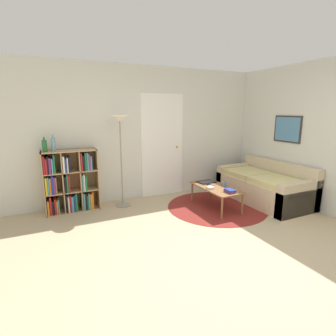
{
  "coord_description": "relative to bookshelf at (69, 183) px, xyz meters",
  "views": [
    {
      "loc": [
        -1.92,
        -2.23,
        1.75
      ],
      "look_at": [
        -0.18,
        1.48,
        0.85
      ],
      "focal_mm": 28.0,
      "sensor_mm": 36.0,
      "label": 1
    }
  ],
  "objects": [
    {
      "name": "ground_plane",
      "position": [
        1.6,
        -2.5,
        -0.52
      ],
      "size": [
        14.0,
        14.0,
        0.0
      ],
      "primitive_type": "plane",
      "color": "tan"
    },
    {
      "name": "cup",
      "position": [
        2.6,
        -0.96,
        -0.09
      ],
      "size": [
        0.07,
        0.07,
        0.08
      ],
      "color": "teal",
      "rests_on": "coffee_table"
    },
    {
      "name": "wall_right",
      "position": [
        4.0,
        -1.15,
        0.78
      ],
      "size": [
        0.08,
        5.69,
        2.6
      ],
      "color": "silver",
      "rests_on": "ground_plane"
    },
    {
      "name": "laptop",
      "position": [
        2.44,
        -0.61,
        -0.12
      ],
      "size": [
        0.36,
        0.27,
        0.02
      ],
      "color": "black",
      "rests_on": "coffee_table"
    },
    {
      "name": "rug",
      "position": [
        2.46,
        -0.95,
        -0.52
      ],
      "size": [
        1.81,
        1.81,
        0.01
      ],
      "color": "maroon",
      "rests_on": "ground_plane"
    },
    {
      "name": "book_stack_on_table",
      "position": [
        2.44,
        -1.33,
        -0.1
      ],
      "size": [
        0.14,
        0.18,
        0.06
      ],
      "color": "#196B38",
      "rests_on": "coffee_table"
    },
    {
      "name": "bottle_left",
      "position": [
        -0.34,
        -0.01,
        0.67
      ],
      "size": [
        0.08,
        0.08,
        0.24
      ],
      "color": "#236633",
      "rests_on": "bookshelf"
    },
    {
      "name": "floor_lamp",
      "position": [
        0.9,
        -0.13,
        0.87
      ],
      "size": [
        0.32,
        0.32,
        1.67
      ],
      "color": "gray",
      "rests_on": "ground_plane"
    },
    {
      "name": "coffee_table",
      "position": [
        2.42,
        -0.95,
        -0.17
      ],
      "size": [
        0.5,
        1.05,
        0.39
      ],
      "color": "brown",
      "rests_on": "ground_plane"
    },
    {
      "name": "bowl",
      "position": [
        2.28,
        -0.99,
        -0.11
      ],
      "size": [
        0.14,
        0.14,
        0.04
      ],
      "color": "silver",
      "rests_on": "coffee_table"
    },
    {
      "name": "bookshelf",
      "position": [
        0.0,
        0.0,
        0.0
      ],
      "size": [
        0.9,
        0.34,
        1.09
      ],
      "color": "tan",
      "rests_on": "ground_plane"
    },
    {
      "name": "couch",
      "position": [
        3.55,
        -1.03,
        -0.24
      ],
      "size": [
        0.94,
        1.8,
        0.76
      ],
      "color": "#CCB793",
      "rests_on": "ground_plane"
    },
    {
      "name": "wall_back",
      "position": [
        1.62,
        0.22,
        0.77
      ],
      "size": [
        7.74,
        0.11,
        2.6
      ],
      "color": "silver",
      "rests_on": "ground_plane"
    },
    {
      "name": "remote",
      "position": [
        2.37,
        -0.85,
        -0.12
      ],
      "size": [
        0.09,
        0.15,
        0.02
      ],
      "color": "black",
      "rests_on": "coffee_table"
    },
    {
      "name": "bottle_middle",
      "position": [
        -0.2,
        -0.02,
        0.68
      ],
      "size": [
        0.07,
        0.07,
        0.28
      ],
      "color": "#6B93A3",
      "rests_on": "bookshelf"
    }
  ]
}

